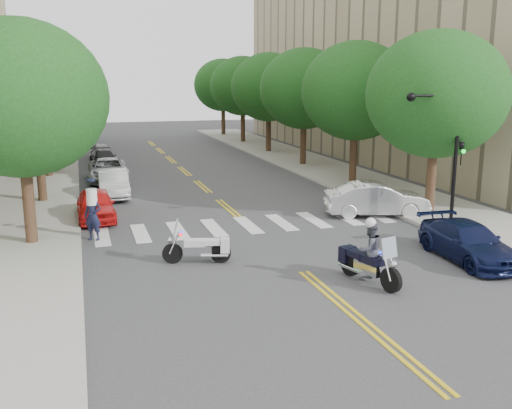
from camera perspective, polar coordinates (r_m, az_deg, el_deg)
name	(u,v)px	position (r m, az deg, el deg)	size (l,w,h in m)	color
ground	(304,272)	(19.07, 4.78, -6.75)	(140.00, 140.00, 0.00)	#38383A
sidewalk_left	(38,177)	(39.24, -20.96, 2.57)	(5.00, 60.00, 0.15)	#9E9991
sidewalk_right	(312,164)	(42.42, 5.58, 4.03)	(5.00, 60.00, 0.15)	#9E9991
building_right	(476,21)	(54.04, 21.16, 16.70)	(26.00, 44.00, 22.00)	tan
tree_l_0	(20,99)	(22.76, -22.57, 9.75)	(6.40, 6.40, 8.45)	#382316
tree_l_1	(34,93)	(30.73, -21.30, 10.32)	(6.40, 6.40, 8.45)	#382316
tree_l_2	(43,90)	(38.72, -20.55, 10.65)	(6.40, 6.40, 8.45)	#382316
tree_l_3	(48,88)	(46.71, -20.06, 10.87)	(6.40, 6.40, 8.45)	#382316
tree_l_4	(52,87)	(54.70, -19.71, 11.02)	(6.40, 6.40, 8.45)	#382316
tree_l_5	(55,86)	(62.70, -19.45, 11.13)	(6.40, 6.40, 8.45)	#382316
tree_r_0	(437,95)	(27.54, 17.62, 10.43)	(6.40, 6.40, 8.45)	#382316
tree_r_1	(356,91)	(34.42, 9.93, 11.11)	(6.40, 6.40, 8.45)	#382316
tree_r_2	(304,89)	(41.71, 4.84, 11.46)	(6.40, 6.40, 8.45)	#382316
tree_r_3	(269,87)	(49.22, 1.27, 11.65)	(6.40, 6.40, 8.45)	#382316
tree_r_4	(243,86)	(56.86, -1.34, 11.76)	(6.40, 6.40, 8.45)	#382316
tree_r_5	(223,85)	(64.59, -3.34, 11.83)	(6.40, 6.40, 8.45)	#382316
traffic_signal_pole	(447,142)	(24.99, 18.56, 5.99)	(2.82, 0.42, 6.00)	black
motorcycle_police	(368,254)	(18.13, 11.14, -4.87)	(1.05, 2.54, 2.11)	black
motorcycle_parked	(203,248)	(19.86, -5.35, -4.35)	(2.34, 0.95, 1.53)	black
officer_standing	(93,216)	(23.30, -16.00, -1.09)	(0.73, 0.48, 1.99)	#161932
convertible	(376,199)	(27.06, 11.95, 0.51)	(1.65, 4.74, 1.56)	silver
sedan_blue	(468,242)	(21.39, 20.44, -3.53)	(1.85, 4.54, 1.32)	#0D1437
parked_car_a	(96,205)	(26.75, -15.74, -0.02)	(1.64, 4.06, 1.38)	red
parked_car_b	(114,184)	(31.69, -14.06, 2.03)	(1.53, 4.40, 1.45)	silver
parked_car_c	(108,170)	(36.62, -14.54, 3.35)	(2.36, 5.12, 1.42)	#93959A
parked_car_d	(104,158)	(42.99, -14.99, 4.49)	(1.71, 4.20, 1.22)	black
parked_car_e	(101,151)	(47.29, -15.23, 5.16)	(1.42, 3.54, 1.21)	gray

